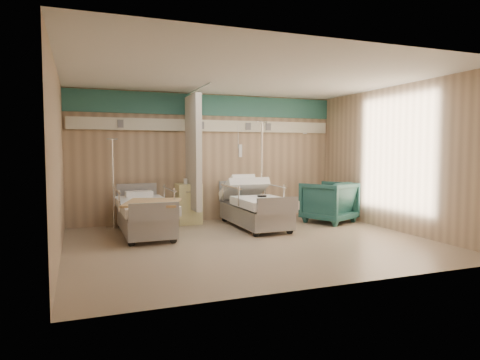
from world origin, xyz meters
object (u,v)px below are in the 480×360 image
Objects in this scene: bed_left at (145,218)px; bedside_cabinet at (188,204)px; bed_right at (255,212)px; iv_stand_left at (114,210)px; visitor_armchair at (329,202)px; iv_stand_right at (262,200)px.

bedside_cabinet is at bearing 40.60° from bed_left.
iv_stand_left is (-2.68, 0.94, 0.05)m from bed_right.
visitor_armchair is 0.44× the size of iv_stand_right.
iv_stand_right is at bearing 58.11° from bed_right.
bedside_cabinet is at bearing -43.12° from visitor_armchair.
bedside_cabinet is at bearing 141.95° from bed_right.
bed_left is 1.39m from bedside_cabinet.
visitor_armchair is at bearing -18.03° from bedside_cabinet.
bed_left is 2.54× the size of bedside_cabinet.
bed_left is 3.93m from visitor_armchair.
iv_stand_left is at bearing 116.97° from bed_left.
visitor_armchair is 4.51m from iv_stand_left.
bed_left is at bearing 180.00° from bed_right.
iv_stand_right reaches higher than bed_right.
bed_left is 2.22× the size of visitor_armchair.
visitor_armchair is at bearing -35.70° from iv_stand_right.
bed_right and bed_left have the same top height.
visitor_armchair is (1.72, -0.04, 0.13)m from bed_right.
iv_stand_right reaches higher than iv_stand_left.
visitor_armchair is at bearing -0.52° from bed_left.
bed_right is 1.00× the size of bed_left.
bedside_cabinet reaches higher than bed_right.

